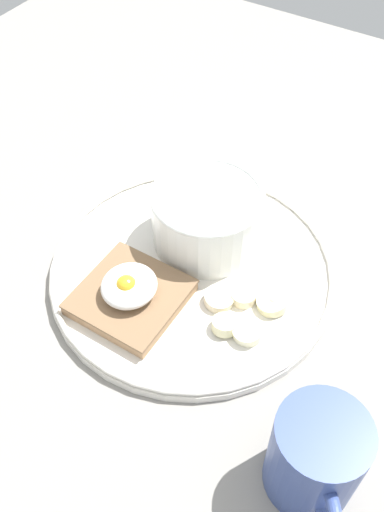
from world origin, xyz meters
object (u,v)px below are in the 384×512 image
at_px(toast_slice, 131,297).
at_px(banana_slice_back, 247,331).
at_px(banana_slice_inner, 219,299).
at_px(coffee_mug, 316,458).
at_px(banana_slice_left, 272,302).
at_px(oatmeal_bowl, 207,218).
at_px(poached_egg, 129,286).
at_px(banana_slice_right, 225,325).
at_px(banana_slice_front, 243,296).

height_order(toast_slice, banana_slice_back, same).
relative_size(banana_slice_inner, coffee_mug, 0.40).
bearing_deg(banana_slice_left, oatmeal_bowl, 66.96).
height_order(poached_egg, banana_slice_right, poached_egg).
bearing_deg(banana_slice_back, oatmeal_bowl, 48.40).
bearing_deg(banana_slice_back, banana_slice_front, 33.65).
xyz_separation_m(banana_slice_left, banana_slice_back, (-0.04, 0.00, 0.00)).
distance_m(toast_slice, poached_egg, 0.02).
xyz_separation_m(banana_slice_back, banana_slice_right, (-0.00, 0.02, -0.00)).
relative_size(poached_egg, banana_slice_back, 1.65).
distance_m(toast_slice, coffee_mug, 0.24).
bearing_deg(banana_slice_right, poached_egg, 103.04).
relative_size(banana_slice_back, banana_slice_right, 0.97).
bearing_deg(coffee_mug, banana_slice_inner, 53.15).
xyz_separation_m(banana_slice_left, coffee_mug, (-0.14, -0.10, 0.03)).
bearing_deg(poached_egg, banana_slice_right, -76.96).
relative_size(toast_slice, poached_egg, 1.75).
relative_size(banana_slice_front, banana_slice_right, 0.85).
distance_m(oatmeal_bowl, banana_slice_front, 0.10).
xyz_separation_m(oatmeal_bowl, banana_slice_right, (-0.09, -0.08, -0.03)).
height_order(poached_egg, banana_slice_front, poached_egg).
height_order(banana_slice_front, banana_slice_back, banana_slice_back).
bearing_deg(poached_egg, toast_slice, 11.05).
bearing_deg(banana_slice_right, coffee_mug, -124.21).
distance_m(oatmeal_bowl, poached_egg, 0.12).
height_order(toast_slice, banana_slice_right, toast_slice).
distance_m(poached_egg, banana_slice_back, 0.13).
distance_m(toast_slice, banana_slice_back, 0.12).
xyz_separation_m(oatmeal_bowl, coffee_mug, (-0.18, -0.21, 0.00)).
height_order(banana_slice_front, banana_slice_left, banana_slice_left).
bearing_deg(banana_slice_front, poached_egg, 123.62).
height_order(banana_slice_left, banana_slice_back, banana_slice_back).
xyz_separation_m(toast_slice, banana_slice_front, (0.06, -0.10, -0.00)).
bearing_deg(banana_slice_back, banana_slice_left, -6.05).
xyz_separation_m(toast_slice, poached_egg, (-0.00, -0.00, 0.02)).
bearing_deg(oatmeal_bowl, banana_slice_right, -140.35).
distance_m(toast_slice, banana_slice_right, 0.10).
distance_m(banana_slice_back, banana_slice_right, 0.02).
bearing_deg(toast_slice, banana_slice_front, -56.62).
bearing_deg(banana_slice_left, coffee_mug, -143.09).
height_order(poached_egg, banana_slice_inner, poached_egg).
relative_size(banana_slice_left, coffee_mug, 0.46).
distance_m(banana_slice_back, coffee_mug, 0.15).
xyz_separation_m(banana_slice_right, banana_slice_inner, (0.03, 0.02, -0.00)).
height_order(poached_egg, coffee_mug, coffee_mug).
bearing_deg(banana_slice_inner, poached_egg, 121.92).
bearing_deg(oatmeal_bowl, banana_slice_inner, -140.60).
xyz_separation_m(oatmeal_bowl, banana_slice_inner, (-0.07, -0.06, -0.03)).
relative_size(poached_egg, banana_slice_front, 1.88).
distance_m(banana_slice_inner, coffee_mug, 0.19).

